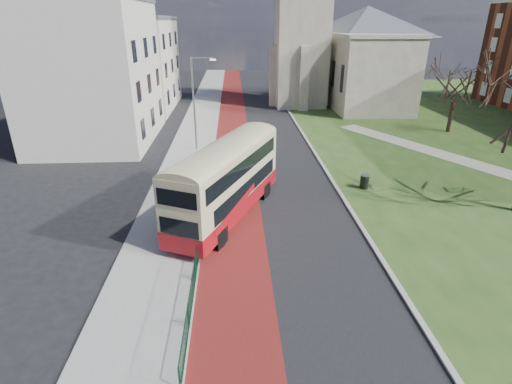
{
  "coord_description": "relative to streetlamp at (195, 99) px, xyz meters",
  "views": [
    {
      "loc": [
        -1.07,
        -17.27,
        10.98
      ],
      "look_at": [
        0.11,
        3.41,
        2.0
      ],
      "focal_mm": 28.0,
      "sensor_mm": 36.0,
      "label": 1
    }
  ],
  "objects": [
    {
      "name": "litter_bin",
      "position": [
        12.35,
        -9.83,
        -4.04
      ],
      "size": [
        0.78,
        0.78,
        1.02
      ],
      "rotation": [
        0.0,
        0.0,
        -0.26
      ],
      "color": "black",
      "rests_on": "grass_green"
    },
    {
      "name": "bus",
      "position": [
        2.8,
        -13.69,
        -2.05
      ],
      "size": [
        6.66,
        10.71,
        4.45
      ],
      "rotation": [
        0.0,
        0.0,
        -0.43
      ],
      "color": "maroon",
      "rests_on": "ground"
    },
    {
      "name": "kerb_east",
      "position": [
        10.45,
        4.0,
        -4.53
      ],
      "size": [
        0.25,
        80.0,
        0.13
      ],
      "primitive_type": "cube",
      "color": "#999993",
      "rests_on": "ground"
    },
    {
      "name": "street_block_far",
      "position": [
        -9.65,
        20.0,
        1.17
      ],
      "size": [
        10.3,
        16.3,
        11.5
      ],
      "color": "beige",
      "rests_on": "ground"
    },
    {
      "name": "winter_tree_far",
      "position": [
        25.98,
        4.92,
        1.0
      ],
      "size": [
        7.23,
        7.23,
        8.02
      ],
      "rotation": [
        0.0,
        0.0,
        0.43
      ],
      "color": "black",
      "rests_on": "grass_green"
    },
    {
      "name": "bus_lane",
      "position": [
        3.15,
        2.0,
        -4.59
      ],
      "size": [
        3.4,
        120.0,
        0.01
      ],
      "primitive_type": "cube",
      "color": "#591414",
      "rests_on": "ground"
    },
    {
      "name": "grass_green",
      "position": [
        30.35,
        4.0,
        -4.57
      ],
      "size": [
        40.0,
        80.0,
        0.04
      ],
      "primitive_type": "cube",
      "color": "#2A4819",
      "rests_on": "ground"
    },
    {
      "name": "gothic_church",
      "position": [
        16.91,
        20.0,
        8.54
      ],
      "size": [
        16.38,
        18.0,
        40.0
      ],
      "color": "gray",
      "rests_on": "ground"
    },
    {
      "name": "streetlamp",
      "position": [
        0.0,
        0.0,
        0.0
      ],
      "size": [
        2.13,
        0.18,
        8.0
      ],
      "color": "gray",
      "rests_on": "pavement_west"
    },
    {
      "name": "kerb_west",
      "position": [
        1.35,
        2.0,
        -4.53
      ],
      "size": [
        0.25,
        120.0,
        0.13
      ],
      "primitive_type": "cube",
      "color": "#999993",
      "rests_on": "ground"
    },
    {
      "name": "street_block_near",
      "position": [
        -9.65,
        4.0,
        1.92
      ],
      "size": [
        10.3,
        14.3,
        13.0
      ],
      "color": "beige",
      "rests_on": "ground"
    },
    {
      "name": "pavement_west",
      "position": [
        -0.65,
        2.0,
        -4.53
      ],
      "size": [
        4.0,
        120.0,
        0.12
      ],
      "primitive_type": "cube",
      "color": "gray",
      "rests_on": "ground"
    },
    {
      "name": "ground",
      "position": [
        4.35,
        -18.0,
        -4.59
      ],
      "size": [
        160.0,
        160.0,
        0.0
      ],
      "primitive_type": "plane",
      "color": "black",
      "rests_on": "ground"
    },
    {
      "name": "footpath",
      "position": [
        24.35,
        -8.0,
        -4.54
      ],
      "size": [
        18.84,
        32.82,
        0.03
      ],
      "primitive_type": "cube",
      "rotation": [
        0.0,
        0.0,
        0.49
      ],
      "color": "#9E998C",
      "rests_on": "grass_green"
    },
    {
      "name": "road_carriageway",
      "position": [
        5.85,
        2.0,
        -4.59
      ],
      "size": [
        9.0,
        120.0,
        0.01
      ],
      "primitive_type": "cube",
      "color": "black",
      "rests_on": "ground"
    },
    {
      "name": "pedestrian_railing",
      "position": [
        1.4,
        -14.0,
        -4.04
      ],
      "size": [
        0.07,
        24.0,
        1.12
      ],
      "color": "#0C3621",
      "rests_on": "ground"
    }
  ]
}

